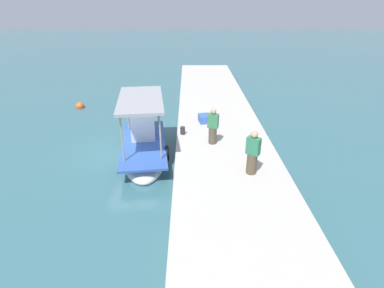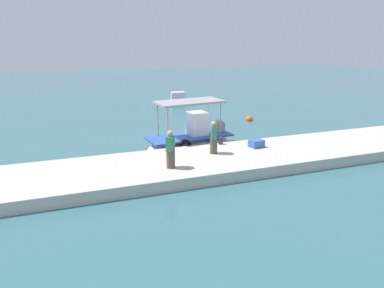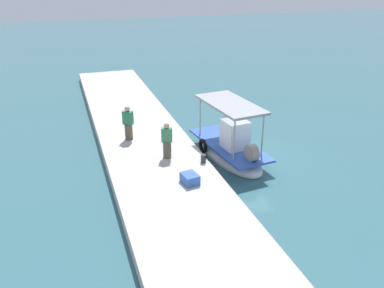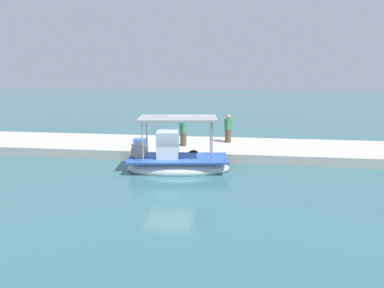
{
  "view_description": "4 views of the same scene",
  "coord_description": "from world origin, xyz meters",
  "px_view_note": "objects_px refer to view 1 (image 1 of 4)",
  "views": [
    {
      "loc": [
        -13.14,
        -2.75,
        6.81
      ],
      "look_at": [
        -1.01,
        -2.91,
        0.92
      ],
      "focal_mm": 28.45,
      "sensor_mm": 36.0,
      "label": 1
    },
    {
      "loc": [
        -7.2,
        -20.03,
        6.27
      ],
      "look_at": [
        -0.86,
        -2.5,
        0.75
      ],
      "focal_mm": 32.99,
      "sensor_mm": 36.0,
      "label": 2
    },
    {
      "loc": [
        16.46,
        -8.16,
        8.81
      ],
      "look_at": [
        0.15,
        -2.77,
        1.21
      ],
      "focal_mm": 37.79,
      "sensor_mm": 36.0,
      "label": 3
    },
    {
      "loc": [
        -3.05,
        15.39,
        5.35
      ],
      "look_at": [
        -0.81,
        -3.0,
        0.89
      ],
      "focal_mm": 30.4,
      "sensor_mm": 36.0,
      "label": 4
    }
  ],
  "objects_px": {
    "mooring_bollard": "(183,131)",
    "cargo_crate": "(205,119)",
    "fisherman_by_crate": "(253,155)",
    "main_fishing_boat": "(144,145)",
    "fisherman_near_bollard": "(213,128)",
    "marker_buoy": "(80,106)"
  },
  "relations": [
    {
      "from": "mooring_bollard",
      "to": "cargo_crate",
      "type": "height_order",
      "value": "cargo_crate"
    },
    {
      "from": "fisherman_by_crate",
      "to": "main_fishing_boat",
      "type": "bearing_deg",
      "value": 60.1
    },
    {
      "from": "mooring_bollard",
      "to": "fisherman_by_crate",
      "type": "bearing_deg",
      "value": -144.04
    },
    {
      "from": "fisherman_by_crate",
      "to": "mooring_bollard",
      "type": "height_order",
      "value": "fisherman_by_crate"
    },
    {
      "from": "main_fishing_boat",
      "to": "cargo_crate",
      "type": "height_order",
      "value": "main_fishing_boat"
    },
    {
      "from": "fisherman_near_bollard",
      "to": "mooring_bollard",
      "type": "relative_size",
      "value": 4.4
    },
    {
      "from": "fisherman_near_bollard",
      "to": "cargo_crate",
      "type": "xyz_separation_m",
      "value": [
        2.68,
        0.24,
        -0.58
      ]
    },
    {
      "from": "main_fishing_boat",
      "to": "marker_buoy",
      "type": "relative_size",
      "value": 9.78
    },
    {
      "from": "fisherman_by_crate",
      "to": "mooring_bollard",
      "type": "relative_size",
      "value": 4.58
    },
    {
      "from": "fisherman_by_crate",
      "to": "cargo_crate",
      "type": "bearing_deg",
      "value": 16.09
    },
    {
      "from": "fisherman_near_bollard",
      "to": "mooring_bollard",
      "type": "bearing_deg",
      "value": 53.5
    },
    {
      "from": "fisherman_near_bollard",
      "to": "mooring_bollard",
      "type": "xyz_separation_m",
      "value": [
        1.05,
        1.42,
        -0.59
      ]
    },
    {
      "from": "fisherman_near_bollard",
      "to": "main_fishing_boat",
      "type": "bearing_deg",
      "value": 91.99
    },
    {
      "from": "fisherman_near_bollard",
      "to": "marker_buoy",
      "type": "distance_m",
      "value": 10.94
    },
    {
      "from": "main_fishing_boat",
      "to": "fisherman_by_crate",
      "type": "height_order",
      "value": "main_fishing_boat"
    },
    {
      "from": "fisherman_near_bollard",
      "to": "marker_buoy",
      "type": "relative_size",
      "value": 3.04
    },
    {
      "from": "marker_buoy",
      "to": "main_fishing_boat",
      "type": "bearing_deg",
      "value": -142.65
    },
    {
      "from": "main_fishing_boat",
      "to": "marker_buoy",
      "type": "xyz_separation_m",
      "value": [
        6.9,
        5.27,
        -0.4
      ]
    },
    {
      "from": "fisherman_near_bollard",
      "to": "mooring_bollard",
      "type": "height_order",
      "value": "fisherman_near_bollard"
    },
    {
      "from": "fisherman_near_bollard",
      "to": "cargo_crate",
      "type": "height_order",
      "value": "fisherman_near_bollard"
    },
    {
      "from": "mooring_bollard",
      "to": "cargo_crate",
      "type": "xyz_separation_m",
      "value": [
        1.63,
        -1.18,
        0.01
      ]
    },
    {
      "from": "main_fishing_boat",
      "to": "mooring_bollard",
      "type": "relative_size",
      "value": 14.17
    }
  ]
}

